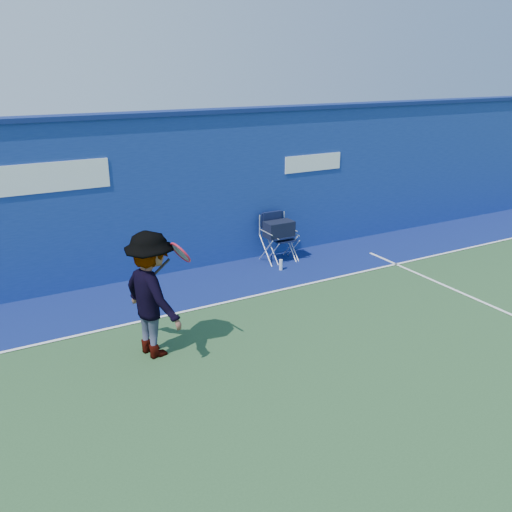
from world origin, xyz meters
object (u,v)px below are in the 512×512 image
directors_chair_right (283,248)px  water_bottle (281,265)px  tennis_player (152,295)px  directors_chair_left (278,241)px

directors_chair_right → water_bottle: directors_chair_right is taller
water_bottle → tennis_player: tennis_player is taller
directors_chair_left → directors_chair_right: (0.11, -0.04, -0.16)m
directors_chair_left → water_bottle: directors_chair_left is taller
directors_chair_right → water_bottle: size_ratio=3.72×
directors_chair_left → water_bottle: 0.65m
tennis_player → directors_chair_left: bearing=35.0°
water_bottle → directors_chair_left: bearing=65.3°
water_bottle → directors_chair_right: bearing=54.3°
water_bottle → tennis_player: 3.88m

